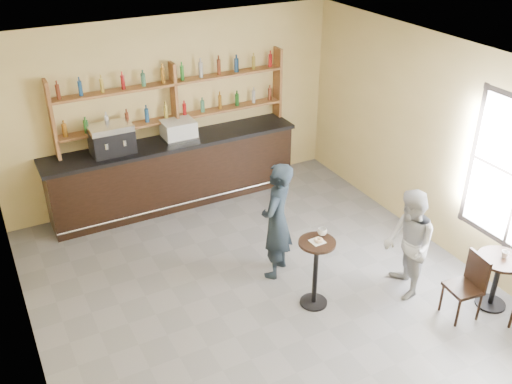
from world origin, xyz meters
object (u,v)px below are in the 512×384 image
man_main (277,221)px  cafe_table (495,282)px  espresso_machine (112,139)px  pastry_case (179,130)px  pedestal_table (315,273)px  chair_west (463,287)px  patron_second (408,245)px  bar_counter (175,172)px

man_main → cafe_table: (2.22, -2.00, -0.50)m
espresso_machine → pastry_case: (1.14, 0.00, -0.07)m
pedestal_table → man_main: man_main is taller
pastry_case → cafe_table: (2.64, -4.64, -0.98)m
espresso_machine → chair_west: espresso_machine is taller
man_main → cafe_table: size_ratio=2.30×
espresso_machine → pedestal_table: (1.67, -3.49, -0.93)m
patron_second → cafe_table: bearing=71.1°
cafe_table → patron_second: (-0.88, 0.79, 0.40)m
man_main → cafe_table: 3.03m
bar_counter → espresso_machine: size_ratio=6.52×
pastry_case → pedestal_table: (0.53, -3.49, -0.86)m
patron_second → chair_west: bearing=47.1°
chair_west → patron_second: patron_second is taller
espresso_machine → pastry_case: size_ratio=1.21×
cafe_table → patron_second: size_ratio=0.49×
pedestal_table → patron_second: 1.32m
espresso_machine → cafe_table: size_ratio=0.88×
pastry_case → man_main: 2.71m
pedestal_table → man_main: size_ratio=0.57×
pedestal_table → patron_second: bearing=-16.3°
espresso_machine → pastry_case: bearing=-1.7°
pedestal_table → patron_second: size_ratio=0.64×
espresso_machine → patron_second: bearing=-54.8°
bar_counter → pastry_case: pastry_case is taller
pastry_case → bar_counter: bearing=170.3°
chair_west → patron_second: 0.87m
patron_second → pastry_case: bearing=-132.6°
bar_counter → patron_second: (1.88, -3.85, 0.19)m
patron_second → bar_counter: bearing=-131.1°
bar_counter → chair_west: bearing=-64.2°
pedestal_table → chair_west: 1.91m
man_main → chair_west: 2.61m
bar_counter → pastry_case: size_ratio=7.87×
chair_west → bar_counter: bearing=-147.3°
bar_counter → man_main: bearing=-78.4°
bar_counter → espresso_machine: bearing=180.0°
man_main → cafe_table: man_main is taller
pastry_case → pedestal_table: pastry_case is taller
chair_west → man_main: bearing=-132.5°
bar_counter → chair_west: 5.10m
espresso_machine → man_main: bearing=-61.2°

